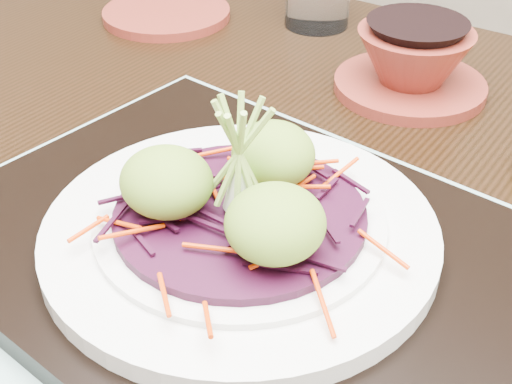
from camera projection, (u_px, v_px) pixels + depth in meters
The scene contains 10 objects.
dining_table at pixel (289, 302), 0.62m from camera, with size 1.33×0.92×0.81m.
placemat at pixel (241, 263), 0.50m from camera, with size 0.48×0.37×0.00m, color #88B0A8.
serving_tray at pixel (241, 251), 0.49m from camera, with size 0.41×0.31×0.02m, color black.
white_plate at pixel (240, 230), 0.48m from camera, with size 0.27×0.27×0.02m.
cabbage_bed at pixel (240, 214), 0.48m from camera, with size 0.17×0.17×0.01m, color black.
carrot_julienne at pixel (240, 204), 0.47m from camera, with size 0.21×0.21×0.01m, color red, non-canonical shape.
guacamole_scoops at pixel (239, 185), 0.46m from camera, with size 0.15×0.13×0.05m.
scallion_garnish at pixel (239, 158), 0.45m from camera, with size 0.06×0.06×0.09m, color #88B046, non-canonical shape.
terracotta_side_plate at pixel (167, 14), 0.88m from camera, with size 0.16×0.16×0.01m, color maroon.
terracotta_bowl_set at pixel (412, 65), 0.71m from camera, with size 0.20×0.20×0.06m.
Camera 1 is at (0.16, -0.35, 1.14)m, focal length 50.00 mm.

